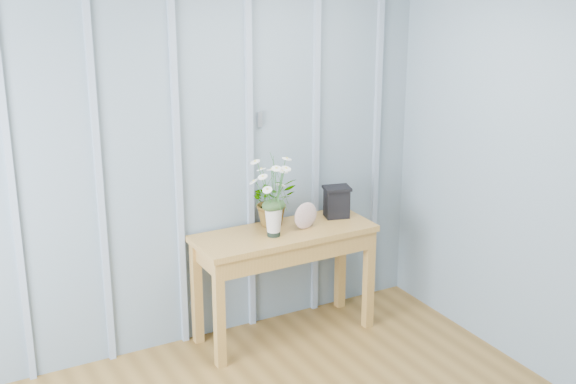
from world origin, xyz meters
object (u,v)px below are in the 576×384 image
daisy_vase (273,186)px  carved_box (337,202)px  sideboard (284,247)px  felt_disc_vessel (306,216)px

daisy_vase → carved_box: daisy_vase is taller
sideboard → carved_box: bearing=7.9°
sideboard → felt_disc_vessel: (0.14, -0.03, 0.20)m
daisy_vase → sideboard: bearing=24.6°
felt_disc_vessel → daisy_vase: bearing=175.2°
carved_box → daisy_vase: bearing=-168.7°
daisy_vase → carved_box: bearing=11.3°
carved_box → sideboard: bearing=-172.1°
felt_disc_vessel → carved_box: size_ratio=0.84×
daisy_vase → felt_disc_vessel: daisy_vase is taller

